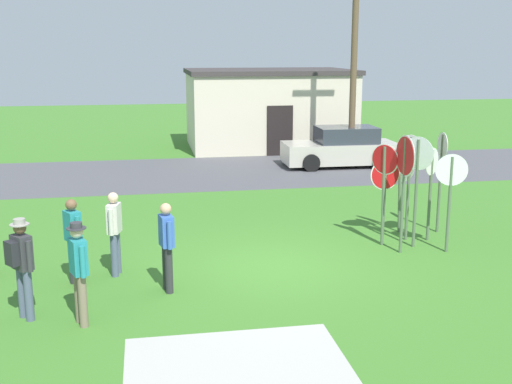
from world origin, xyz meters
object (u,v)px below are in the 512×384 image
Objects in this scene: stop_sign_rear_left at (401,177)px; stop_sign_far_back at (384,177)px; person_near_signs at (115,229)px; person_in_dark_shirt at (21,262)px; stop_sign_tallest at (409,171)px; stop_sign_nearest at (441,167)px; person_in_teal at (167,242)px; person_in_blue at (73,237)px; stop_sign_leaning_left at (404,172)px; utility_pole at (354,67)px; stop_sign_rear_right at (450,186)px; stop_sign_leaning_right at (417,173)px; person_holding_notes at (79,268)px; stop_sign_low_front at (385,184)px; parked_car_on_street at (341,148)px; stop_sign_center_cluster at (431,179)px.

stop_sign_far_back is at bearing -130.25° from stop_sign_rear_left.
stop_sign_far_back is 1.40× the size of person_near_signs.
person_near_signs is 2.39m from person_in_dark_shirt.
stop_sign_tallest is 1.13m from stop_sign_nearest.
person_in_teal and person_in_blue have the same top height.
stop_sign_leaning_left is at bearing 3.08° from person_near_signs.
utility_pole reaches higher than stop_sign_rear_right.
stop_sign_leaning_left is at bearing 6.41° from person_in_blue.
stop_sign_rear_right is 1.57m from stop_sign_nearest.
utility_pole is 10.21m from stop_sign_leaning_right.
stop_sign_leaning_left is at bearing -119.75° from stop_sign_tallest.
person_holding_notes is at bearing -101.53° from person_near_signs.
stop_sign_leaning_right reaches higher than stop_sign_tallest.
person_in_blue is at bearing -175.21° from stop_sign_rear_right.
stop_sign_tallest reaches higher than stop_sign_low_front.
person_in_teal is (-7.39, -11.60, -2.80)m from utility_pole.
person_holding_notes is (-1.45, -1.23, 0.03)m from person_in_teal.
stop_sign_far_back reaches higher than person_in_teal.
stop_sign_tallest is at bearing -98.32° from parked_car_on_street.
person_near_signs is 0.97× the size of person_holding_notes.
stop_sign_low_front is 1.11× the size of person_near_signs.
person_in_dark_shirt is (-7.69, -3.62, -0.27)m from stop_sign_low_front.
stop_sign_far_back is 0.90m from stop_sign_low_front.
stop_sign_center_cluster is 1.27× the size of person_in_dark_shirt.
stop_sign_far_back reaches higher than person_holding_notes.
stop_sign_far_back reaches higher than person_in_dark_shirt.
utility_pole is 4.11× the size of person_holding_notes.
stop_sign_leaning_right is 7.72m from person_holding_notes.
person_in_blue is (-6.90, -0.77, -0.88)m from stop_sign_leaning_left.
stop_sign_tallest reaches higher than person_in_blue.
person_in_blue is 0.97× the size of person_holding_notes.
stop_sign_far_back is at bearing 150.79° from stop_sign_rear_right.
stop_sign_far_back is (-2.44, -9.61, -2.15)m from utility_pole.
stop_sign_far_back reaches higher than stop_sign_low_front.
stop_sign_nearest is (1.07, 1.02, -0.10)m from stop_sign_leaning_right.
stop_sign_tallest is 1.33× the size of stop_sign_low_front.
stop_sign_nearest reaches higher than person_in_blue.
person_holding_notes and person_in_dark_shirt have the same top height.
stop_sign_leaning_right reaches higher than stop_sign_center_cluster.
stop_sign_leaning_right is 1.07× the size of stop_sign_far_back.
stop_sign_leaning_right is 1.50× the size of person_near_signs.
person_holding_notes is at bearing -155.88° from stop_sign_center_cluster.
stop_sign_center_cluster is 1.32m from stop_sign_leaning_left.
person_near_signs is (-6.61, -0.69, -0.78)m from stop_sign_leaning_right.
stop_sign_rear_right is (0.53, -1.01, -0.16)m from stop_sign_tallest.
person_in_blue is (-8.80, -11.20, 0.26)m from parked_car_on_street.
person_in_blue is at bearing 65.54° from person_in_dark_shirt.
utility_pole is at bearing 51.83° from person_in_dark_shirt.
utility_pole is at bearing 75.76° from stop_sign_far_back.
person_in_teal is at bearing -160.56° from stop_sign_center_cluster.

